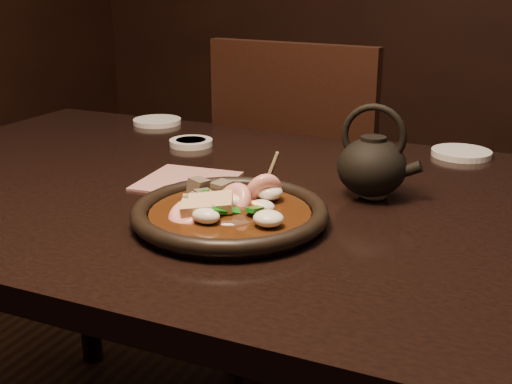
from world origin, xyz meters
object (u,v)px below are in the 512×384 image
at_px(table, 261,233).
at_px(teapot, 372,164).
at_px(tea_cup, 374,176).
at_px(plate, 230,214).
at_px(chair, 311,204).

bearing_deg(table, teapot, 16.66).
bearing_deg(tea_cup, teapot, -134.76).
xyz_separation_m(plate, teapot, (0.16, 0.21, 0.04)).
bearing_deg(plate, teapot, 51.63).
bearing_deg(chair, plate, 105.25).
bearing_deg(teapot, plate, -131.34).
height_order(plate, tea_cup, tea_cup).
height_order(tea_cup, teapot, teapot).
relative_size(tea_cup, teapot, 0.48).
xyz_separation_m(table, plate, (0.02, -0.15, 0.09)).
height_order(table, plate, plate).
xyz_separation_m(tea_cup, teapot, (-0.00, -0.00, 0.02)).
bearing_deg(table, tea_cup, 17.39).
distance_m(chair, tea_cup, 0.65).
bearing_deg(teapot, table, -166.31).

